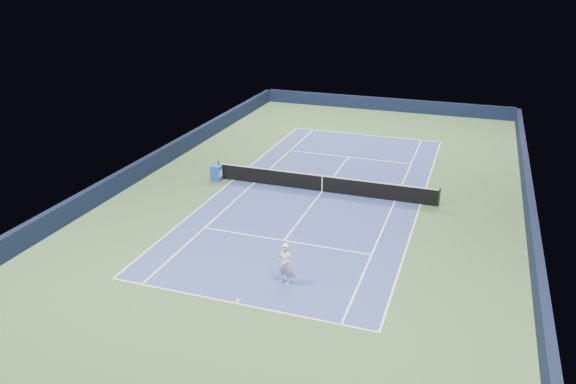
% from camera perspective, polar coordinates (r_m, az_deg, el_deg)
% --- Properties ---
extents(ground, '(40.00, 40.00, 0.00)m').
position_cam_1_polar(ground, '(31.70, 3.47, 0.05)').
color(ground, '#35542D').
rests_on(ground, ground).
extents(wall_far, '(22.00, 0.35, 1.10)m').
position_cam_1_polar(wall_far, '(50.07, 9.82, 8.78)').
color(wall_far, black).
rests_on(wall_far, ground).
extents(wall_right, '(0.35, 40.00, 1.10)m').
position_cam_1_polar(wall_right, '(30.66, 23.34, -1.52)').
color(wall_right, black).
rests_on(wall_right, ground).
extents(wall_left, '(0.35, 40.00, 1.10)m').
position_cam_1_polar(wall_left, '(35.76, -13.45, 3.02)').
color(wall_left, black).
rests_on(wall_left, ground).
extents(court_surface, '(10.97, 23.77, 0.01)m').
position_cam_1_polar(court_surface, '(31.70, 3.47, 0.05)').
color(court_surface, navy).
rests_on(court_surface, ground).
extents(baseline_far, '(10.97, 0.08, 0.00)m').
position_cam_1_polar(baseline_far, '(42.65, 7.89, 5.78)').
color(baseline_far, white).
rests_on(baseline_far, ground).
extents(baseline_near, '(10.97, 0.08, 0.00)m').
position_cam_1_polar(baseline_near, '(21.76, -5.34, -11.19)').
color(baseline_near, white).
rests_on(baseline_near, ground).
extents(sideline_doubles_right, '(0.08, 23.77, 0.00)m').
position_cam_1_polar(sideline_doubles_right, '(30.81, 13.33, -1.21)').
color(sideline_doubles_right, white).
rests_on(sideline_doubles_right, ground).
extents(sideline_doubles_left, '(0.08, 23.77, 0.00)m').
position_cam_1_polar(sideline_doubles_left, '(33.48, -5.59, 1.23)').
color(sideline_doubles_left, white).
rests_on(sideline_doubles_left, ground).
extents(sideline_singles_right, '(0.08, 23.77, 0.00)m').
position_cam_1_polar(sideline_singles_right, '(30.94, 10.82, -0.89)').
color(sideline_singles_right, white).
rests_on(sideline_singles_right, ground).
extents(sideline_singles_left, '(0.08, 23.77, 0.00)m').
position_cam_1_polar(sideline_singles_left, '(32.96, -3.42, 0.95)').
color(sideline_singles_left, white).
rests_on(sideline_singles_left, ground).
extents(service_line_far, '(8.23, 0.08, 0.00)m').
position_cam_1_polar(service_line_far, '(37.52, 6.17, 3.56)').
color(service_line_far, white).
rests_on(service_line_far, ground).
extents(service_line_near, '(8.23, 0.08, 0.00)m').
position_cam_1_polar(service_line_near, '(26.15, -0.40, -4.96)').
color(service_line_near, white).
rests_on(service_line_near, ground).
extents(center_service_line, '(0.08, 12.80, 0.00)m').
position_cam_1_polar(center_service_line, '(31.70, 3.47, 0.06)').
color(center_service_line, white).
rests_on(center_service_line, ground).
extents(center_mark_far, '(0.08, 0.30, 0.00)m').
position_cam_1_polar(center_mark_far, '(42.50, 7.85, 5.73)').
color(center_mark_far, white).
rests_on(center_mark_far, ground).
extents(center_mark_near, '(0.08, 0.30, 0.00)m').
position_cam_1_polar(center_mark_near, '(21.88, -5.17, -10.99)').
color(center_mark_near, white).
rests_on(center_mark_near, ground).
extents(tennis_net, '(12.90, 0.10, 1.07)m').
position_cam_1_polar(tennis_net, '(31.52, 3.49, 0.90)').
color(tennis_net, black).
rests_on(tennis_net, ground).
extents(sponsor_cube, '(0.59, 0.51, 0.91)m').
position_cam_1_polar(sponsor_cube, '(33.42, -7.27, 1.93)').
color(sponsor_cube, '#1D43B2').
rests_on(sponsor_cube, ground).
extents(tennis_player, '(0.83, 1.31, 2.64)m').
position_cam_1_polar(tennis_player, '(22.47, -0.28, -7.32)').
color(tennis_player, silver).
rests_on(tennis_player, ground).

